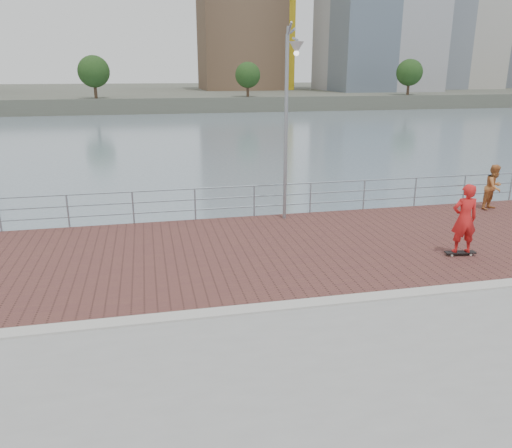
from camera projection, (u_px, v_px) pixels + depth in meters
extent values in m
plane|color=slate|center=(275.00, 387.00, 11.38)|extent=(400.00, 400.00, 0.00)
cube|color=brown|center=(244.00, 251.00, 14.14)|extent=(40.00, 6.80, 0.02)
cube|color=#B7B5AD|center=(276.00, 307.00, 10.78)|extent=(40.00, 0.40, 0.06)
cube|color=#4C5142|center=(153.00, 93.00, 125.30)|extent=(320.00, 95.00, 2.50)
cylinder|color=#8C9EA8|center=(68.00, 211.00, 16.10)|extent=(0.06, 0.06, 1.10)
cylinder|color=#8C9EA8|center=(133.00, 208.00, 16.52)|extent=(0.06, 0.06, 1.10)
cylinder|color=#8C9EA8|center=(195.00, 204.00, 16.94)|extent=(0.06, 0.06, 1.10)
cylinder|color=#8C9EA8|center=(254.00, 201.00, 17.36)|extent=(0.06, 0.06, 1.10)
cylinder|color=#8C9EA8|center=(310.00, 198.00, 17.78)|extent=(0.06, 0.06, 1.10)
cylinder|color=#8C9EA8|center=(364.00, 195.00, 18.20)|extent=(0.06, 0.06, 1.10)
cylinder|color=#8C9EA8|center=(415.00, 192.00, 18.62)|extent=(0.06, 0.06, 1.10)
cylinder|color=#8C9EA8|center=(464.00, 190.00, 19.04)|extent=(0.06, 0.06, 1.10)
cylinder|color=#8C9EA8|center=(511.00, 187.00, 19.46)|extent=(0.06, 0.06, 1.10)
cylinder|color=#8C9EA8|center=(225.00, 187.00, 16.99)|extent=(39.00, 0.05, 0.05)
cylinder|color=#8C9EA8|center=(225.00, 198.00, 17.10)|extent=(39.00, 0.05, 0.05)
cylinder|color=#8C9EA8|center=(225.00, 208.00, 17.21)|extent=(39.00, 0.05, 0.05)
cylinder|color=gray|center=(286.00, 131.00, 16.37)|extent=(0.12, 0.12, 6.00)
cylinder|color=gray|center=(292.00, 33.00, 15.01)|extent=(0.07, 1.00, 0.07)
cone|color=#B2B2AD|center=(297.00, 39.00, 14.61)|extent=(0.44, 0.44, 0.35)
cube|color=black|center=(460.00, 252.00, 13.79)|extent=(0.86, 0.33, 0.03)
cylinder|color=beige|center=(452.00, 255.00, 13.71)|extent=(0.07, 0.05, 0.06)
cylinder|color=beige|center=(471.00, 255.00, 13.75)|extent=(0.07, 0.05, 0.06)
cylinder|color=beige|center=(449.00, 253.00, 13.85)|extent=(0.07, 0.05, 0.06)
cylinder|color=beige|center=(468.00, 253.00, 13.89)|extent=(0.07, 0.05, 0.06)
imported|color=red|center=(465.00, 219.00, 13.50)|extent=(0.76, 0.55, 1.93)
imported|color=#BF7138|center=(494.00, 187.00, 18.13)|extent=(0.99, 0.90, 1.65)
cube|color=brown|center=(240.00, 24.00, 113.14)|extent=(18.00, 18.00, 28.49)
cylinder|color=#473323|center=(95.00, 86.00, 79.86)|extent=(0.50, 0.50, 3.88)
sphere|color=#193814|center=(94.00, 71.00, 79.20)|extent=(4.99, 4.99, 4.99)
cylinder|color=#473323|center=(248.00, 87.00, 85.05)|extent=(0.50, 0.50, 3.34)
sphere|color=#193814|center=(248.00, 75.00, 84.48)|extent=(4.29, 4.29, 4.29)
cylinder|color=#473323|center=(408.00, 84.00, 91.13)|extent=(0.50, 0.50, 3.69)
sphere|color=#193814|center=(409.00, 72.00, 90.51)|extent=(4.75, 4.75, 4.75)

